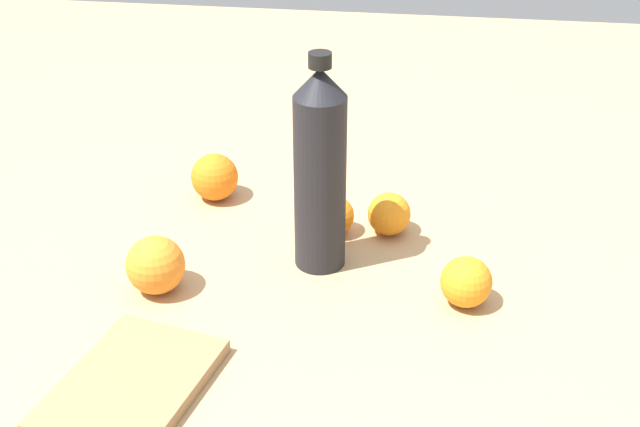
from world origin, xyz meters
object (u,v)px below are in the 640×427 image
Objects in this scene: orange_1 at (389,214)px; orange_3 at (334,216)px; orange_2 at (215,177)px; cutting_board at (131,386)px; orange_4 at (156,265)px; orange_0 at (466,282)px; water_bottle at (320,170)px.

orange_1 reaches higher than orange_3.
orange_2 reaches higher than orange_3.
cutting_board is at bearing 2.47° from orange_2.
orange_4 is (0.19, -0.30, 0.01)m from orange_1.
orange_2 is (-0.24, -0.40, 0.00)m from orange_0.
water_bottle is 4.57× the size of orange_0.
orange_2 is 0.46m from cutting_board.
orange_3 is at bearing 19.15° from water_bottle.
cutting_board is (0.30, -0.18, -0.14)m from water_bottle.
water_bottle is at bearing -6.87° from orange_3.
orange_1 is at bearing 158.38° from cutting_board.
orange_2 is (-0.16, -0.20, -0.11)m from water_bottle.
water_bottle is 0.24m from orange_0.
water_bottle is 4.80× the size of orange_1.
water_bottle is at bearing 162.13° from cutting_board.
orange_1 is 0.82× the size of orange_4.
orange_0 is 0.46m from orange_2.
water_bottle is 5.18× the size of orange_3.
orange_1 is 0.30m from orange_2.
orange_2 is (-0.07, -0.29, 0.01)m from orange_1.
orange_3 is at bearing 129.73° from orange_4.
orange_4 is at bearing -50.27° from orange_3.
water_bottle is at bearing 50.12° from orange_2.
water_bottle reaches higher than cutting_board.
orange_0 is at bearing 93.84° from orange_4.
water_bottle reaches higher than orange_4.
water_bottle reaches higher than orange_0.
orange_3 is 0.28m from orange_4.
orange_0 is at bearing 34.15° from orange_1.
orange_0 is at bearing 133.45° from cutting_board.
water_bottle is at bearing -44.08° from orange_1.
water_bottle reaches higher than orange_3.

